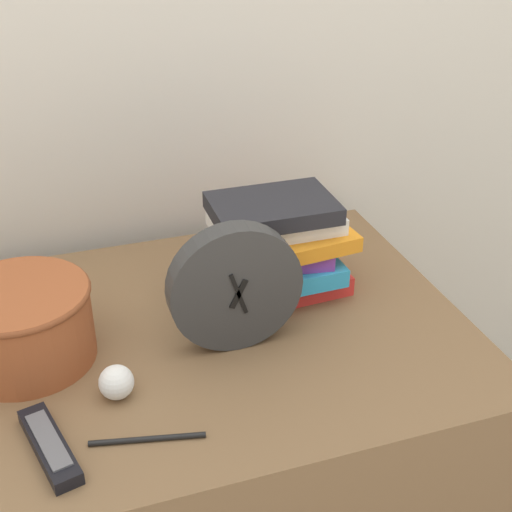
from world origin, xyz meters
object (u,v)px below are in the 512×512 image
at_px(basket, 22,322).
at_px(desk_clock, 235,288).
at_px(book_stack, 275,249).
at_px(tv_remote, 49,446).
at_px(crumpled_paper_ball, 116,382).
at_px(pen, 147,439).

bearing_deg(basket, desk_clock, -12.07).
distance_m(desk_clock, basket, 0.33).
bearing_deg(desk_clock, basket, 167.93).
distance_m(book_stack, tv_remote, 0.52).
relative_size(book_stack, crumpled_paper_ball, 5.06).
distance_m(basket, crumpled_paper_ball, 0.19).
relative_size(book_stack, pen, 1.68).
xyz_separation_m(tv_remote, crumpled_paper_ball, (0.10, 0.08, 0.02)).
height_order(book_stack, basket, book_stack).
xyz_separation_m(basket, crumpled_paper_ball, (0.12, -0.14, -0.04)).
bearing_deg(pen, book_stack, 46.27).
xyz_separation_m(desk_clock, tv_remote, (-0.31, -0.15, -0.10)).
relative_size(desk_clock, tv_remote, 1.31).
xyz_separation_m(book_stack, tv_remote, (-0.42, -0.29, -0.07)).
relative_size(book_stack, tv_remote, 1.61).
xyz_separation_m(tv_remote, pen, (0.13, -0.02, -0.01)).
bearing_deg(tv_remote, book_stack, 34.10).
bearing_deg(crumpled_paper_ball, pen, -77.34).
bearing_deg(tv_remote, desk_clock, 26.22).
relative_size(tv_remote, crumpled_paper_ball, 3.14).
distance_m(crumpled_paper_ball, pen, 0.11).
bearing_deg(crumpled_paper_ball, basket, 131.14).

